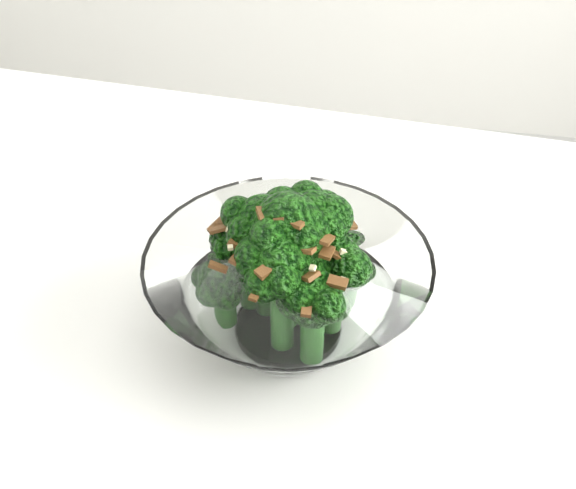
# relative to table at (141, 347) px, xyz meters

# --- Properties ---
(table) EXTENTS (1.27, 0.91, 0.75)m
(table) POSITION_rel_table_xyz_m (0.00, 0.00, 0.00)
(table) COLOR white
(table) RESTS_ON ground
(broccoli_dish) EXTENTS (0.22, 0.22, 0.14)m
(broccoli_dish) POSITION_rel_table_xyz_m (0.15, -0.01, 0.12)
(broccoli_dish) COLOR white
(broccoli_dish) RESTS_ON table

